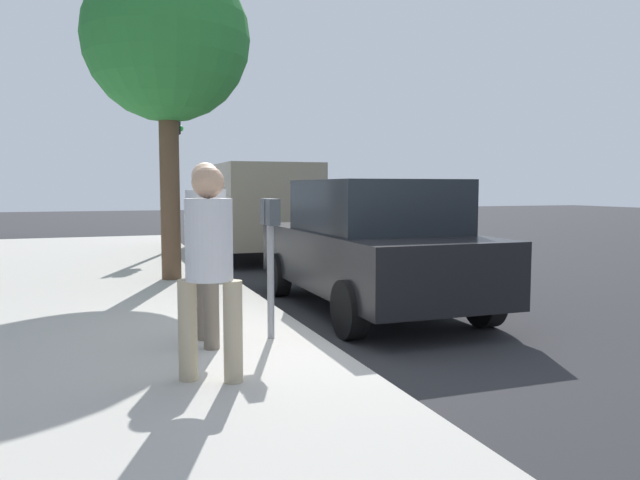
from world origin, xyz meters
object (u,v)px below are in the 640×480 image
Objects in this scene: parking_meter at (270,238)px; traffic_signal at (172,149)px; parked_sedan_near at (371,245)px; parked_van_far at (251,205)px; pedestrian_bystander at (209,257)px; street_tree at (167,41)px; pedestrian_at_meter at (206,238)px.

traffic_signal reaches higher than parking_meter.
parked_van_far reaches higher than parked_sedan_near.
pedestrian_bystander is 10.32m from traffic_signal.
pedestrian_bystander reaches higher than parking_meter.
parked_van_far is (6.85, -0.00, 0.36)m from parked_sedan_near.
parking_meter is 9.12m from traffic_signal.
parking_meter is 5.33m from street_tree.
pedestrian_bystander is 6.34m from street_tree.
pedestrian_bystander is at bearing 145.13° from parking_meter.
parked_sedan_near is 4.83m from street_tree.
parked_van_far is at bearing -30.23° from street_tree.
parked_van_far is (9.63, -2.66, 0.12)m from pedestrian_bystander.
street_tree is at bearing 6.20° from parking_meter.
parked_van_far is (8.47, -1.85, 0.09)m from parking_meter.
street_tree is at bearing 39.39° from parked_sedan_near.
parked_sedan_near reaches higher than parking_meter.
parking_meter is at bearing 167.68° from parked_van_far.
pedestrian_bystander is at bearing -99.61° from pedestrian_at_meter.
pedestrian_bystander is 0.32× the size of street_tree.
traffic_signal reaches higher than pedestrian_at_meter.
parking_meter is at bearing -173.80° from street_tree.
pedestrian_bystander reaches higher than parked_sedan_near.
pedestrian_at_meter is 0.33× the size of street_tree.
parking_meter is 8.66m from parked_van_far.
traffic_signal is at bearing 84.29° from pedestrian_at_meter.
parked_sedan_near is 0.84× the size of street_tree.
parked_van_far is 0.99× the size of street_tree.
parking_meter is 0.27× the size of parked_van_far.
parked_sedan_near is (1.62, -1.85, -0.27)m from parking_meter.
pedestrian_at_meter is 0.40× the size of parked_sedan_near.
pedestrian_at_meter is at bearing 163.63° from parked_van_far.
pedestrian_bystander is 0.47× the size of traffic_signal.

